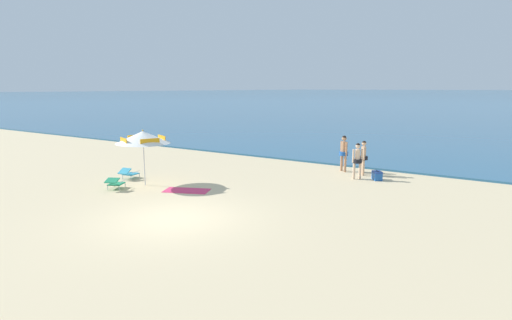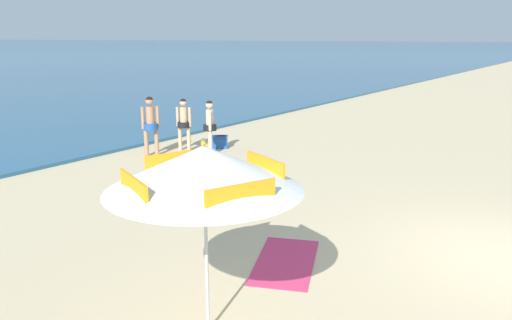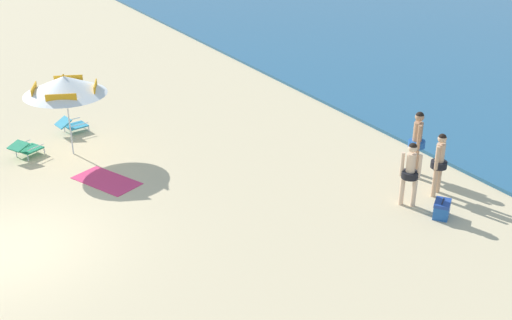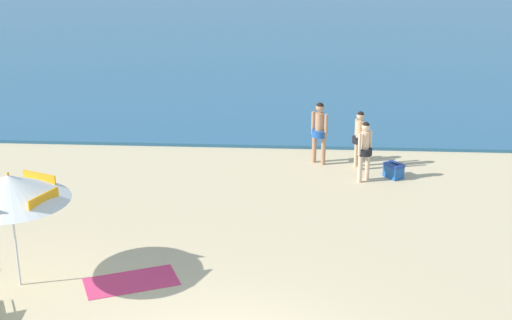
{
  "view_description": "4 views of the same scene",
  "coord_description": "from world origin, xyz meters",
  "px_view_note": "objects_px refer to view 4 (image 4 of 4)",
  "views": [
    {
      "loc": [
        9.02,
        -8.97,
        4.08
      ],
      "look_at": [
        -1.06,
        6.4,
        0.84
      ],
      "focal_mm": 28.84,
      "sensor_mm": 36.0,
      "label": 1
    },
    {
      "loc": [
        -8.23,
        -0.87,
        3.47
      ],
      "look_at": [
        0.22,
        5.14,
        0.87
      ],
      "focal_mm": 34.5,
      "sensor_mm": 36.0,
      "label": 2
    },
    {
      "loc": [
        12.7,
        -1.38,
        7.57
      ],
      "look_at": [
        0.01,
        6.18,
        0.67
      ],
      "focal_mm": 45.07,
      "sensor_mm": 36.0,
      "label": 3
    },
    {
      "loc": [
        1.15,
        -10.12,
        7.28
      ],
      "look_at": [
        0.11,
        7.08,
        1.12
      ],
      "focal_mm": 52.93,
      "sensor_mm": 36.0,
      "label": 4
    }
  ],
  "objects_px": {
    "person_standing_beside": "(319,129)",
    "cooler_box": "(394,170)",
    "beach_umbrella_striped_main": "(9,188)",
    "person_standing_near_shore": "(365,147)",
    "person_wading_in": "(360,135)",
    "beach_towel": "(131,282)"
  },
  "relations": [
    {
      "from": "person_standing_beside",
      "to": "cooler_box",
      "type": "height_order",
      "value": "person_standing_beside"
    },
    {
      "from": "beach_umbrella_striped_main",
      "to": "person_standing_near_shore",
      "type": "relative_size",
      "value": 1.66
    },
    {
      "from": "beach_umbrella_striped_main",
      "to": "person_wading_in",
      "type": "distance_m",
      "value": 10.05
    },
    {
      "from": "person_standing_beside",
      "to": "person_wading_in",
      "type": "relative_size",
      "value": 1.09
    },
    {
      "from": "cooler_box",
      "to": "beach_towel",
      "type": "relative_size",
      "value": 0.34
    },
    {
      "from": "person_standing_near_shore",
      "to": "person_wading_in",
      "type": "bearing_deg",
      "value": 93.6
    },
    {
      "from": "beach_umbrella_striped_main",
      "to": "person_standing_near_shore",
      "type": "bearing_deg",
      "value": 40.41
    },
    {
      "from": "person_standing_beside",
      "to": "beach_towel",
      "type": "distance_m",
      "value": 8.15
    },
    {
      "from": "cooler_box",
      "to": "person_wading_in",
      "type": "bearing_deg",
      "value": 141.73
    },
    {
      "from": "cooler_box",
      "to": "beach_towel",
      "type": "height_order",
      "value": "cooler_box"
    },
    {
      "from": "person_standing_near_shore",
      "to": "cooler_box",
      "type": "relative_size",
      "value": 2.71
    },
    {
      "from": "person_standing_near_shore",
      "to": "person_wading_in",
      "type": "xyz_separation_m",
      "value": [
        -0.06,
        1.01,
        -0.0
      ]
    },
    {
      "from": "cooler_box",
      "to": "beach_towel",
      "type": "distance_m",
      "value": 8.44
    },
    {
      "from": "person_standing_beside",
      "to": "cooler_box",
      "type": "distance_m",
      "value": 2.38
    },
    {
      "from": "person_standing_beside",
      "to": "beach_towel",
      "type": "height_order",
      "value": "person_standing_beside"
    },
    {
      "from": "person_standing_near_shore",
      "to": "beach_umbrella_striped_main",
      "type": "bearing_deg",
      "value": -139.59
    },
    {
      "from": "beach_umbrella_striped_main",
      "to": "cooler_box",
      "type": "distance_m",
      "value": 10.35
    },
    {
      "from": "beach_umbrella_striped_main",
      "to": "beach_towel",
      "type": "height_order",
      "value": "beach_umbrella_striped_main"
    },
    {
      "from": "person_standing_near_shore",
      "to": "person_standing_beside",
      "type": "distance_m",
      "value": 1.76
    },
    {
      "from": "beach_umbrella_striped_main",
      "to": "person_standing_beside",
      "type": "distance_m",
      "value": 9.53
    },
    {
      "from": "beach_umbrella_striped_main",
      "to": "beach_towel",
      "type": "bearing_deg",
      "value": 6.39
    },
    {
      "from": "person_standing_beside",
      "to": "person_wading_in",
      "type": "distance_m",
      "value": 1.14
    }
  ]
}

